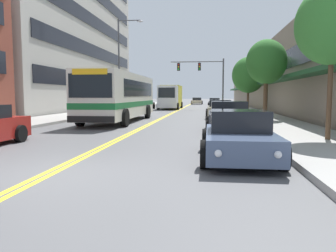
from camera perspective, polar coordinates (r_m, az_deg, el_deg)
ground_plane at (r=43.75m, az=2.49°, el=3.12°), size 240.00×240.00×0.00m
sidewalk_left at (r=44.91m, az=-6.85°, el=3.25°), size 3.60×106.00×0.17m
sidewalk_right at (r=43.77m, az=12.07°, el=3.11°), size 3.60×106.00×0.17m
centre_line at (r=43.75m, az=2.49°, el=3.12°), size 0.34×106.00×0.01m
storefront_row_right at (r=44.72m, az=19.93°, el=7.39°), size 9.10×68.00×7.08m
city_bus at (r=21.83m, az=-8.27°, el=5.35°), size 2.82×11.01×3.05m
car_black_parked_left_mid at (r=40.74m, az=-4.11°, el=3.76°), size 2.14×4.69×1.23m
car_slate_blue_parked_right_foreground at (r=8.98m, az=12.22°, el=-1.83°), size 1.99×4.14×1.31m
car_beige_parked_right_mid at (r=25.09m, az=9.00°, el=2.84°), size 2.09×4.67×1.36m
car_dark_grey_parked_right_far at (r=15.83m, az=10.52°, el=1.46°), size 2.16×4.22×1.43m
car_charcoal_parked_right_end at (r=49.46m, az=8.09°, el=4.03°), size 1.97×4.44×1.31m
car_champagne_moving_lead at (r=63.67m, az=5.07°, el=4.34°), size 2.18×4.64×1.29m
box_truck at (r=41.51m, az=0.45°, el=5.17°), size 2.59×7.97×2.96m
traffic_signal_mast at (r=40.51m, az=6.37°, el=9.12°), size 6.46×0.38×6.13m
street_lamp_left_far at (r=32.99m, az=-8.01°, el=11.62°), size 2.51×0.28×9.07m
street_tree_right_near at (r=12.92m, az=26.77°, el=15.48°), size 2.49×2.49×5.32m
street_tree_right_mid at (r=22.23m, az=16.76°, el=10.62°), size 2.56×2.56×5.10m
street_tree_right_far at (r=34.92m, az=13.83°, el=8.62°), size 3.33×3.33×5.46m
fire_hydrant at (r=15.12m, az=16.48°, el=0.82°), size 0.31×0.23×0.81m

